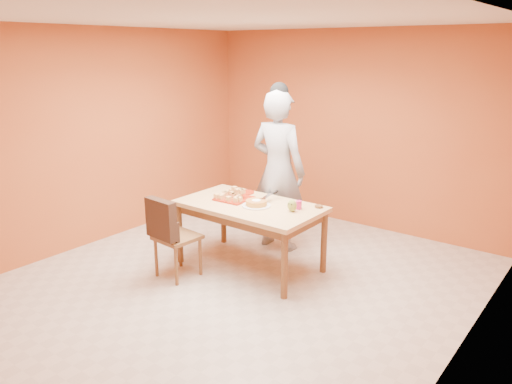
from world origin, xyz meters
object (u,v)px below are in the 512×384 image
Objects in this scene: pastry_platter at (234,198)px; magenta_glass at (299,205)px; person at (278,171)px; egg_ornament at (292,206)px; dining_chair at (176,235)px; checker_tin at (319,206)px; red_dinner_plate at (245,192)px; sponge_cake at (256,203)px; dining_table at (250,212)px.

magenta_glass is (0.79, 0.15, 0.04)m from pastry_platter.
person is 15.01× the size of egg_ornament.
pastry_platter is 3.92× the size of magenta_glass.
dining_chair is 1.59m from checker_tin.
magenta_glass is at bearing -9.17° from red_dinner_plate.
dining_chair is at bearing -138.42° from checker_tin.
sponge_cake is 0.68m from checker_tin.
egg_ornament is (0.63, -0.64, -0.16)m from person.
dining_table is at bearing -164.19° from egg_ornament.
egg_ornament reaches higher than red_dinner_plate.
egg_ornament is 1.51× the size of checker_tin.
magenta_glass is (0.85, -0.14, 0.04)m from red_dinner_plate.
dining_chair is at bearing -125.38° from dining_table.
magenta_glass is (0.53, 0.18, 0.14)m from dining_table.
egg_ornament is (0.84, -0.25, 0.06)m from red_dinner_plate.
person is 0.73m from pastry_platter.
dining_table is 18.34× the size of checker_tin.
person reaches higher than dining_chair.
red_dinner_plate is 2.50× the size of checker_tin.
sponge_cake is (0.11, -0.02, 0.13)m from dining_table.
person reaches higher than dining_table.
person is 0.85m from magenta_glass.
pastry_platter is at bearing 172.29° from sponge_cake.
dining_chair reaches higher than sponge_cake.
checker_tin is (0.68, 0.35, 0.11)m from dining_table.
dining_table is 4.46× the size of pastry_platter.
egg_ornament reaches higher than checker_tin.
sponge_cake is (0.22, -0.73, -0.19)m from person.
checker_tin is at bearing 27.24° from dining_table.
dining_chair is (-0.49, -0.68, -0.19)m from dining_table.
dining_chair reaches higher than magenta_glass.
egg_ornament is 0.33m from checker_tin.
dining_chair is 3.92× the size of sponge_cake.
dining_table is 6.78× the size of sponge_cake.
magenta_glass is at bearing 18.32° from dining_table.
dining_table is at bearing -5.68° from pastry_platter.
checker_tin is at bearing 49.77° from magenta_glass.
dining_chair reaches higher than pastry_platter.
sponge_cake is at bearing -12.36° from dining_table.
person is (-0.11, 0.70, 0.32)m from dining_table.
person is at bearing 98.77° from dining_table.
dining_table is at bearing -161.68° from magenta_glass.
person is 0.92m from egg_ornament.
person is 0.78m from sponge_cake.
dining_chair is 1.05m from red_dinner_plate.
magenta_glass is at bearing 93.97° from egg_ornament.
dining_chair reaches higher than checker_tin.
person is 21.54× the size of magenta_glass.
checker_tin reaches higher than pastry_platter.
magenta_glass is at bearing 10.92° from pastry_platter.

